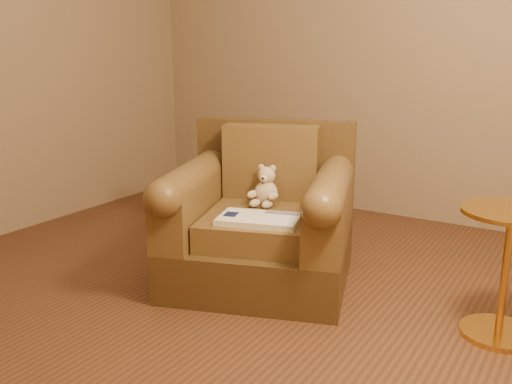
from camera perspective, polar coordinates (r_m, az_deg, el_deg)
The scene contains 5 objects.
floor at distance 3.10m, azimuth -2.58°, elevation -10.73°, with size 4.00×4.00×0.00m, color #57311D.
armchair at distance 3.26m, azimuth 0.62°, elevation -2.99°, with size 1.22×1.19×0.88m.
teddy_bear at distance 3.29m, azimuth 0.95°, elevation 0.25°, with size 0.17×0.20×0.24m.
guidebook at distance 2.98m, azimuth 0.26°, elevation -2.75°, with size 0.47×0.36×0.03m.
side_table at distance 2.85m, azimuth 23.68°, elevation -7.11°, with size 0.44×0.44×0.61m.
Camera 1 is at (1.59, -2.31, 1.32)m, focal length 40.00 mm.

